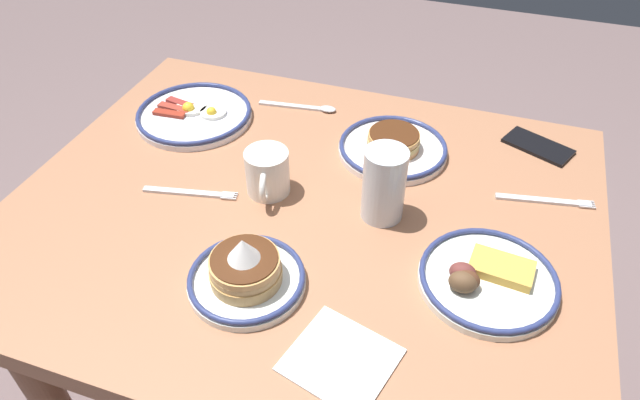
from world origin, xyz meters
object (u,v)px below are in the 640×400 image
object	(u,v)px
drinking_glass	(384,188)
cell_phone	(538,146)
plate_far_companion	(486,279)
plate_far_side	(246,273)
fork_far	(545,201)
plate_near_main	(393,146)
plate_center_pancakes	(194,114)
tea_spoon	(308,107)
paper_napkin	(341,360)
coffee_mug	(267,172)
fork_near	(191,193)

from	to	relation	value
drinking_glass	cell_phone	world-z (taller)	drinking_glass
plate_far_companion	plate_far_side	xyz separation A→B (m)	(0.38, 0.13, 0.01)
plate_far_side	fork_far	size ratio (longest dim) A/B	1.05
plate_near_main	plate_center_pancakes	bearing A→B (deg)	1.92
cell_phone	tea_spoon	size ratio (longest dim) A/B	0.75
plate_center_pancakes	plate_far_side	world-z (taller)	plate_far_side
paper_napkin	fork_far	distance (m)	0.55
paper_napkin	fork_far	xyz separation A→B (m)	(-0.28, -0.48, 0.00)
cell_phone	tea_spoon	distance (m)	0.54
plate_center_pancakes	coffee_mug	distance (m)	0.33
coffee_mug	tea_spoon	size ratio (longest dim) A/B	0.62
tea_spoon	coffee_mug	bearing A→B (deg)	94.98
plate_center_pancakes	fork_far	distance (m)	0.80
drinking_glass	plate_far_companion	bearing A→B (deg)	150.78
plate_near_main	coffee_mug	bearing A→B (deg)	44.95
plate_near_main	plate_center_pancakes	xyz separation A→B (m)	(0.48, 0.02, -0.01)
plate_center_pancakes	cell_phone	distance (m)	0.79
cell_phone	fork_near	distance (m)	0.76
fork_near	tea_spoon	distance (m)	0.39
drinking_glass	tea_spoon	distance (m)	0.41
plate_near_main	cell_phone	world-z (taller)	plate_near_main
plate_far_side	drinking_glass	size ratio (longest dim) A/B	1.35
drinking_glass	cell_phone	bearing A→B (deg)	-130.44
cell_phone	paper_napkin	bearing A→B (deg)	93.24
plate_near_main	plate_far_side	world-z (taller)	plate_far_side
fork_far	plate_near_main	bearing A→B (deg)	-10.96
tea_spoon	drinking_glass	bearing A→B (deg)	129.81
drinking_glass	paper_napkin	world-z (taller)	drinking_glass
coffee_mug	tea_spoon	bearing A→B (deg)	-85.02
drinking_glass	plate_far_side	bearing A→B (deg)	54.85
plate_far_companion	paper_napkin	size ratio (longest dim) A/B	1.56
plate_far_companion	fork_far	world-z (taller)	plate_far_companion
paper_napkin	tea_spoon	xyz separation A→B (m)	(0.28, -0.65, 0.00)
plate_near_main	coffee_mug	size ratio (longest dim) A/B	2.00
tea_spoon	plate_far_companion	bearing A→B (deg)	137.55
plate_near_main	plate_far_companion	size ratio (longest dim) A/B	1.01
plate_far_companion	plate_far_side	size ratio (longest dim) A/B	1.17
cell_phone	fork_far	size ratio (longest dim) A/B	0.76
coffee_mug	plate_far_side	bearing A→B (deg)	104.21
coffee_mug	paper_napkin	bearing A→B (deg)	127.58
cell_phone	plate_far_companion	bearing A→B (deg)	105.63
plate_center_pancakes	tea_spoon	size ratio (longest dim) A/B	1.42
drinking_glass	cell_phone	xyz separation A→B (m)	(-0.28, -0.32, -0.06)
coffee_mug	drinking_glass	bearing A→B (deg)	-178.62
plate_near_main	tea_spoon	size ratio (longest dim) A/B	1.24
plate_far_companion	plate_far_side	distance (m)	0.40
cell_phone	fork_far	xyz separation A→B (m)	(-0.02, 0.19, -0.00)
drinking_glass	fork_near	bearing A→B (deg)	9.69
cell_phone	fork_near	bearing A→B (deg)	55.09
fork_near	tea_spoon	bearing A→B (deg)	-107.19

